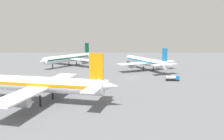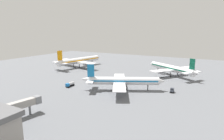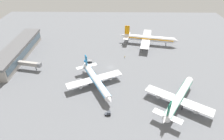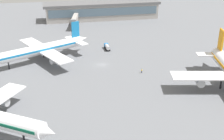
{
  "view_description": "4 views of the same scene",
  "coord_description": "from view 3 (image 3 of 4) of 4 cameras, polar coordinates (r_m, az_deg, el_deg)",
  "views": [
    {
      "loc": [
        -113.93,
        8.27,
        23.08
      ],
      "look_at": [
        5.59,
        10.93,
        3.2
      ],
      "focal_mm": 36.63,
      "sensor_mm": 36.0,
      "label": 1
    },
    {
      "loc": [
        69.52,
        -103.2,
        33.07
      ],
      "look_at": [
        7.43,
        9.93,
        6.39
      ],
      "focal_mm": 30.45,
      "sensor_mm": 36.0,
      "label": 2
    },
    {
      "loc": [
        127.29,
        3.29,
        80.71
      ],
      "look_at": [
        11.56,
        1.28,
        4.62
      ],
      "focal_mm": 30.89,
      "sensor_mm": 36.0,
      "label": 3
    },
    {
      "loc": [
        20.12,
        120.21,
        50.12
      ],
      "look_at": [
        -0.99,
        17.92,
        5.06
      ],
      "focal_mm": 50.07,
      "sensor_mm": 36.0,
      "label": 4
    }
  ],
  "objects": [
    {
      "name": "ground",
      "position": [
        150.75,
        -0.41,
        0.95
      ],
      "size": [
        288.0,
        288.0,
        0.0
      ],
      "primitive_type": "plane",
      "color": "slate"
    },
    {
      "name": "terminal_building",
      "position": [
        179.58,
        -26.12,
        5.01
      ],
      "size": [
        74.56,
        14.87,
        10.95
      ],
      "color": "#9E9993",
      "rests_on": "ground"
    },
    {
      "name": "airplane_at_gate",
      "position": [
        128.11,
        -4.89,
        -2.86
      ],
      "size": [
        44.69,
        37.19,
        14.65
      ],
      "rotation": [
        0.0,
        0.0,
        0.46
      ],
      "color": "white",
      "rests_on": "ground"
    },
    {
      "name": "airplane_taxiing",
      "position": [
        186.8,
        10.65,
        9.2
      ],
      "size": [
        44.65,
        54.95,
        16.84
      ],
      "rotation": [
        0.0,
        0.0,
        1.37
      ],
      "color": "white",
      "rests_on": "ground"
    },
    {
      "name": "airplane_distant",
      "position": [
        120.14,
        19.2,
        -7.71
      ],
      "size": [
        43.26,
        36.46,
        15.06
      ],
      "rotation": [
        0.0,
        0.0,
        2.55
      ],
      "color": "white",
      "rests_on": "ground"
    },
    {
      "name": "fuel_truck",
      "position": [
        156.66,
        -7.09,
        2.62
      ],
      "size": [
        2.21,
        6.31,
        2.5
      ],
      "rotation": [
        0.0,
        0.0,
        4.71
      ],
      "color": "black",
      "rests_on": "ground"
    },
    {
      "name": "baggage_tug",
      "position": [
        110.59,
        -1.12,
        -12.69
      ],
      "size": [
        2.55,
        3.4,
        2.3
      ],
      "rotation": [
        0.0,
        0.0,
        1.69
      ],
      "color": "black",
      "rests_on": "ground"
    },
    {
      "name": "ground_crew_worker",
      "position": [
        162.78,
        3.81,
        3.86
      ],
      "size": [
        0.5,
        0.54,
        1.67
      ],
      "rotation": [
        0.0,
        0.0,
        2.71
      ],
      "color": "#1E2338",
      "rests_on": "ground"
    },
    {
      "name": "jet_bridge",
      "position": [
        157.06,
        -23.05,
        1.65
      ],
      "size": [
        6.22,
        18.49,
        6.74
      ],
      "rotation": [
        0.0,
        0.0,
        1.38
      ],
      "color": "#9E9993",
      "rests_on": "ground"
    }
  ]
}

